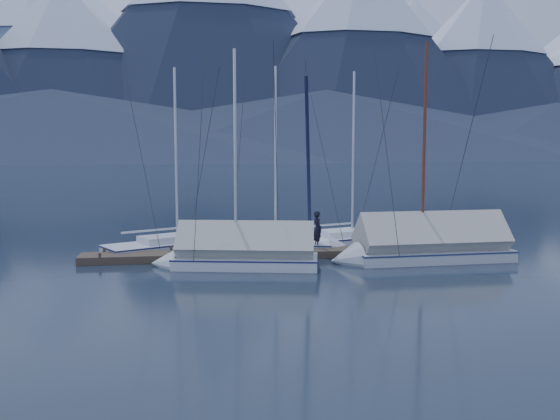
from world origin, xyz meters
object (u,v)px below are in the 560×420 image
object	(u,v)px
sailboat_open_right	(360,240)
sailboat_covered_near	(418,249)
sailboat_open_mid	(286,247)
sailboat_covered_far	(233,256)
person	(317,229)
sailboat_open_left	(187,246)

from	to	relation	value
sailboat_open_right	sailboat_covered_near	size ratio (longest dim) A/B	0.92
sailboat_open_mid	sailboat_covered_far	distance (m)	4.66
sailboat_open_mid	sailboat_open_right	world-z (taller)	sailboat_open_right
sailboat_covered_far	person	bearing A→B (deg)	30.06
sailboat_open_right	sailboat_covered_near	bearing A→B (deg)	-77.61
sailboat_open_right	sailboat_covered_far	distance (m)	8.96
sailboat_open_right	sailboat_covered_near	world-z (taller)	sailboat_covered_near
sailboat_open_mid	sailboat_covered_near	xyz separation A→B (m)	(5.43, -3.48, 0.36)
sailboat_covered_near	sailboat_open_left	bearing A→B (deg)	155.16
sailboat_open_right	person	bearing A→B (deg)	-135.95
sailboat_covered_near	sailboat_covered_far	distance (m)	8.34
sailboat_covered_near	sailboat_covered_far	size ratio (longest dim) A/B	1.07
sailboat_open_mid	person	xyz separation A→B (m)	(1.32, -1.17, 1.03)
sailboat_open_mid	person	bearing A→B (deg)	-41.68
sailboat_covered_near	person	world-z (taller)	sailboat_covered_near
sailboat_open_right	sailboat_open_mid	bearing A→B (deg)	-158.34
sailboat_open_left	sailboat_covered_near	world-z (taller)	sailboat_covered_near
sailboat_open_mid	sailboat_open_right	bearing A→B (deg)	21.66
sailboat_open_right	sailboat_open_left	bearing A→B (deg)	-177.29
sailboat_covered_near	person	size ratio (longest dim) A/B	6.18
sailboat_open_left	sailboat_open_right	xyz separation A→B (m)	(9.12, 0.43, 0.00)
sailboat_covered_near	sailboat_open_right	bearing A→B (deg)	102.39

